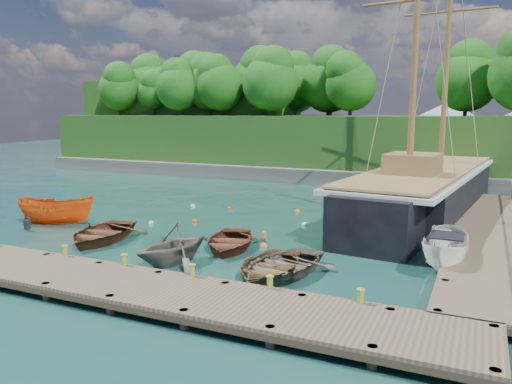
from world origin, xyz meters
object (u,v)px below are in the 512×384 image
rowboat_2 (268,276)px  rowboat_4 (229,248)px  rowboat_3 (281,275)px  rowboat_0 (102,240)px  motorboat_orange (58,224)px  schooner (425,194)px  rowboat_1 (173,263)px  cabin_boat_white (445,269)px

rowboat_2 → rowboat_4: (-3.25, 2.91, 0.00)m
rowboat_3 → rowboat_0: bearing=-178.0°
motorboat_orange → schooner: size_ratio=0.15×
rowboat_1 → schooner: bearing=78.3°
rowboat_1 → rowboat_4: (1.08, 3.12, 0.00)m
rowboat_4 → schooner: schooner is taller
rowboat_2 → rowboat_1: bearing=179.2°
rowboat_4 → rowboat_1: bearing=-126.2°
rowboat_3 → cabin_boat_white: 6.79m
rowboat_3 → schooner: 15.80m
motorboat_orange → schooner: 22.48m
rowboat_1 → rowboat_4: size_ratio=0.81×
rowboat_1 → motorboat_orange: size_ratio=0.78×
rowboat_0 → rowboat_2: rowboat_0 is taller
rowboat_3 → cabin_boat_white: bearing=39.6°
rowboat_1 → cabin_boat_white: rowboat_1 is taller
rowboat_2 → motorboat_orange: motorboat_orange is taller
rowboat_1 → schooner: (8.49, 15.81, 1.23)m
rowboat_1 → rowboat_4: bearing=87.4°
rowboat_2 → rowboat_3: rowboat_3 is taller
cabin_boat_white → motorboat_orange: bearing=-177.0°
rowboat_0 → rowboat_4: size_ratio=1.11×
motorboat_orange → cabin_boat_white: (20.97, 0.33, 0.00)m
rowboat_1 → motorboat_orange: (-10.37, 3.63, 0.00)m
rowboat_2 → motorboat_orange: 15.09m
motorboat_orange → cabin_boat_white: motorboat_orange is taller
rowboat_1 → motorboat_orange: 10.99m
rowboat_0 → schooner: size_ratio=0.17×
schooner → cabin_boat_white: bearing=-73.3°
rowboat_2 → cabin_boat_white: cabin_boat_white is taller
rowboat_1 → rowboat_2: size_ratio=0.80×
motorboat_orange → rowboat_4: bearing=-111.6°
rowboat_2 → rowboat_4: 4.36m
rowboat_0 → motorboat_orange: (-4.96, 1.90, 0.00)m
rowboat_1 → motorboat_orange: rowboat_1 is taller
rowboat_2 → motorboat_orange: bearing=163.3°
rowboat_4 → rowboat_3: bearing=-52.5°
rowboat_1 → cabin_boat_white: (10.60, 3.96, 0.00)m
rowboat_3 → motorboat_orange: bearing=177.2°
rowboat_0 → rowboat_3: rowboat_0 is taller
rowboat_3 → rowboat_1: bearing=-165.1°
rowboat_4 → rowboat_2: bearing=-59.0°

